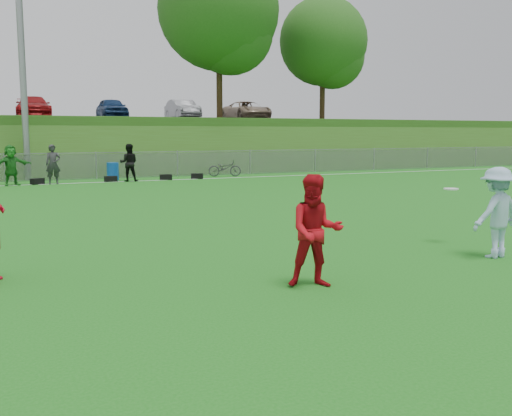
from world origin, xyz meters
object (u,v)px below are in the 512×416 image
frisbee (451,189)px  recycling_bin (113,171)px  player_blue (496,213)px  bicycle (225,168)px  player_red_center (316,231)px

frisbee → recycling_bin: frisbee is taller
player_blue → frisbee: bearing=-104.9°
player_blue → bicycle: 19.73m
bicycle → player_red_center: bearing=-178.5°
player_red_center → bicycle: 20.94m
player_red_center → player_blue: player_red_center is taller
player_red_center → recycling_bin: bearing=109.5°
player_blue → recycling_bin: bearing=-87.5°
frisbee → bicycle: bearing=82.8°
recycling_bin → player_blue: bearing=-81.1°
bicycle → player_blue: bearing=-168.1°
frisbee → bicycle: 18.40m
frisbee → bicycle: size_ratio=0.18×
recycling_bin → bicycle: size_ratio=0.50×
frisbee → player_blue: bearing=-98.5°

